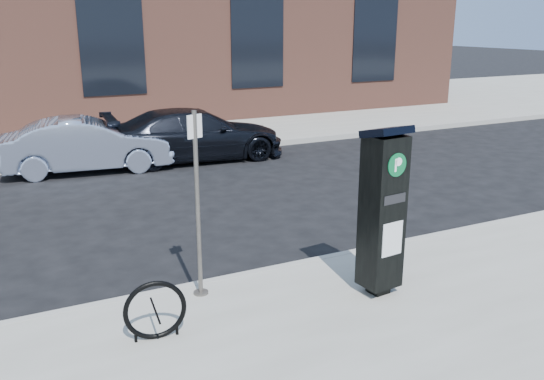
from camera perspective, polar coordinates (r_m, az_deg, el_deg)
ground at (r=8.49m, az=2.43°, el=-8.08°), size 120.00×120.00×0.00m
sidewalk_far at (r=21.37m, az=-16.08°, el=6.48°), size 60.00×12.00×0.15m
curb_near at (r=8.44m, az=2.50°, el=-7.67°), size 60.00×0.12×0.16m
curb_far at (r=15.63m, az=-11.90°, el=3.31°), size 60.00×0.12×0.16m
building at (r=24.05m, az=-18.29°, el=17.11°), size 28.00×10.05×8.25m
parking_kiosk at (r=7.25m, az=10.88°, el=-1.92°), size 0.54×0.49×2.19m
sign_pole at (r=7.13m, az=-7.38°, el=-1.67°), size 0.20×0.19×2.36m
bike_rack at (r=6.52m, az=-11.50°, el=-11.63°), size 0.69×0.13×0.69m
car_silver at (r=14.59m, az=-17.86°, el=4.27°), size 4.10×1.86×1.30m
car_dark at (r=15.22m, az=-7.58°, el=5.48°), size 4.75×2.19×1.35m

